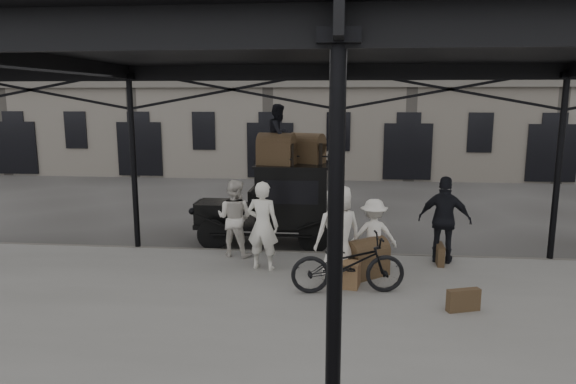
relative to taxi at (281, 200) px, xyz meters
name	(u,v)px	position (x,y,z in m)	size (l,w,h in m)	color
ground	(335,288)	(1.48, -3.09, -1.20)	(120.00, 120.00, 0.00)	#383533
platform	(334,327)	(1.48, -5.09, -1.13)	(28.00, 8.00, 0.15)	slate
canopy	(339,50)	(1.48, -4.81, 3.39)	(22.50, 9.00, 4.74)	black
building_frontage	(340,37)	(1.48, 14.91, 5.80)	(64.00, 8.00, 14.00)	slate
taxi	(281,200)	(0.00, 0.00, 0.00)	(3.65, 1.55, 2.18)	black
porter_left	(263,226)	(-0.12, -2.46, -0.08)	(0.71, 0.47, 1.95)	silver
porter_midleft	(235,218)	(-0.93, -1.55, -0.14)	(0.89, 0.69, 1.83)	beige
porter_centre	(338,233)	(1.52, -2.99, -0.05)	(0.98, 0.64, 2.00)	silver
porter_official	(445,220)	(3.91, -1.60, -0.06)	(1.16, 0.48, 1.99)	black
porter_right	(373,235)	(2.28, -2.31, -0.26)	(1.02, 0.59, 1.58)	silver
bicycle	(348,264)	(1.71, -3.69, -0.48)	(0.76, 2.19, 1.15)	black
porter_roof	(279,134)	(-0.03, -0.10, 1.74)	(0.74, 0.58, 1.53)	black
steamer_trunk_roof_near	(276,151)	(-0.08, -0.25, 1.31)	(0.92, 0.56, 0.67)	#4E3B24
steamer_trunk_roof_far	(307,150)	(0.67, 0.20, 1.30)	(0.88, 0.54, 0.65)	#4E3B24
steamer_trunk_platform	(365,260)	(2.10, -2.69, -0.72)	(0.92, 0.56, 0.67)	#4E3B24
wicker_hamper	(344,274)	(1.65, -3.35, -0.80)	(0.60, 0.45, 0.50)	brown
suitcase_upright	(440,254)	(3.82, -1.74, -0.83)	(0.15, 0.60, 0.45)	#4E3B24
suitcase_flat	(463,300)	(3.73, -4.37, -0.85)	(0.60, 0.15, 0.40)	#4E3B24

